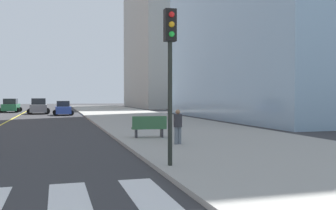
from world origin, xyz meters
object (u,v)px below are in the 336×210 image
Objects in this scene: traffic_light_near_corner at (170,56)px; car_gray_fourth at (39,107)px; car_green_third at (11,106)px; pedestrian_waiting_east at (178,125)px; car_blue_nearest at (63,109)px; park_bench at (149,127)px.

car_gray_fourth is at bearing -82.14° from traffic_light_near_corner.
traffic_light_near_corner is (5.56, -40.30, 2.64)m from car_gray_fourth.
pedestrian_waiting_east is at bearing -72.14° from car_green_third.
car_blue_nearest is 31.28m from pedestrian_waiting_east.
traffic_light_near_corner reaches higher than park_bench.
car_blue_nearest is 0.86× the size of car_gray_fourth.
traffic_light_near_corner is at bearing 92.76° from car_blue_nearest.
car_blue_nearest is at bearing 13.36° from park_bench.
car_blue_nearest reaches higher than park_bench.
traffic_light_near_corner is at bearing 61.26° from pedestrian_waiting_east.
park_bench is (10.71, -38.06, -0.20)m from car_green_third.
car_gray_fourth is at bearing 17.34° from park_bench.
car_blue_nearest is 5.25m from car_gray_fourth.
car_green_third reaches higher than car_blue_nearest.
car_green_third is 6.98m from car_gray_fourth.
car_green_third is 42.62m from pedestrian_waiting_east.
car_green_third is (-6.83, 10.13, 0.10)m from car_blue_nearest.
car_gray_fourth reaches higher than car_green_third.
car_gray_fourth is 32.99m from park_bench.
car_gray_fourth is at bearing -53.37° from car_green_third.
car_gray_fourth is at bearing -86.71° from pedestrian_waiting_east.
car_blue_nearest is 2.08× the size of park_bench.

